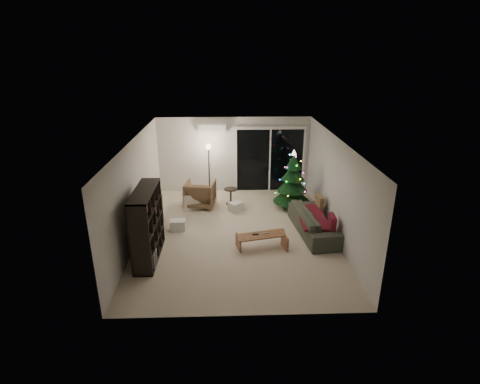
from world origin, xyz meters
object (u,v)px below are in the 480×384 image
object	(u,v)px
media_cabinet	(151,217)
christmas_tree	(293,179)
coffee_table	(262,242)
armchair	(200,194)
bookshelf	(138,225)
sofa	(315,222)

from	to	relation	value
media_cabinet	christmas_tree	xyz separation A→B (m)	(3.97, 1.45, 0.51)
coffee_table	armchair	bearing A→B (deg)	107.95
bookshelf	coffee_table	xyz separation A→B (m)	(2.83, 0.31, -0.64)
bookshelf	coffee_table	world-z (taller)	bookshelf
coffee_table	christmas_tree	size ratio (longest dim) A/B	0.65
armchair	sofa	xyz separation A→B (m)	(3.11, -1.92, -0.08)
sofa	christmas_tree	bearing A→B (deg)	4.80
media_cabinet	armchair	size ratio (longest dim) A/B	1.44
sofa	christmas_tree	world-z (taller)	christmas_tree
sofa	christmas_tree	xyz separation A→B (m)	(-0.33, 1.72, 0.59)
armchair	media_cabinet	bearing A→B (deg)	61.54
media_cabinet	sofa	size ratio (longest dim) A/B	0.58
sofa	coffee_table	world-z (taller)	sofa
media_cabinet	armchair	xyz separation A→B (m)	(1.19, 1.65, 0.01)
bookshelf	sofa	world-z (taller)	bookshelf
bookshelf	coffee_table	distance (m)	2.92
bookshelf	sofa	bearing A→B (deg)	31.07
media_cabinet	christmas_tree	size ratio (longest dim) A/B	0.70
armchair	sofa	distance (m)	3.65
media_cabinet	armchair	bearing A→B (deg)	51.98
armchair	coffee_table	world-z (taller)	armchair
bookshelf	sofa	size ratio (longest dim) A/B	0.76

